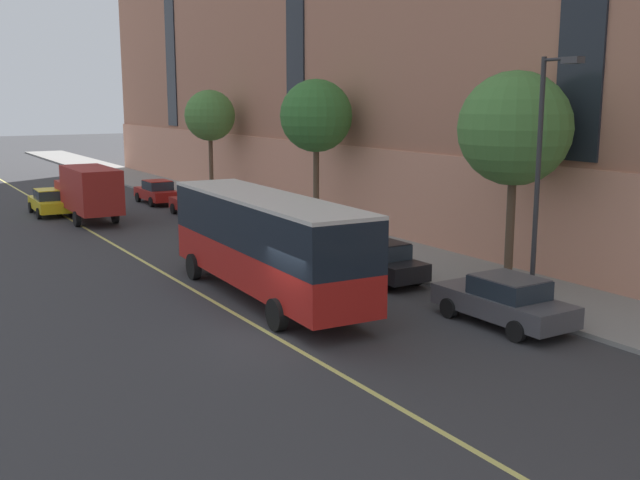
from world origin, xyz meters
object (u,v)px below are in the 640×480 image
(taxi_cab, at_px, (50,202))
(parked_car_black_3, at_px, (378,261))
(city_bus, at_px, (265,240))
(parked_car_red_0, at_px, (157,192))
(parked_car_darkgray_5, at_px, (504,300))
(street_lamp, at_px, (544,161))
(street_tree_mid_block, at_px, (515,129))
(box_truck, at_px, (88,190))
(street_tree_far_uptown, at_px, (316,116))
(street_tree_far_downtown, at_px, (210,116))
(parked_car_red_1, at_px, (195,203))
(fire_hydrant, at_px, (511,293))

(taxi_cab, bearing_deg, parked_car_black_3, -73.26)
(city_bus, bearing_deg, parked_car_red_0, 79.09)
(parked_car_darkgray_5, height_order, taxi_cab, same)
(street_lamp, bearing_deg, parked_car_darkgray_5, -169.00)
(taxi_cab, relative_size, street_lamp, 0.58)
(city_bus, relative_size, parked_car_darkgray_5, 2.49)
(parked_car_red_0, distance_m, street_tree_mid_block, 28.87)
(parked_car_darkgray_5, distance_m, box_truck, 27.26)
(parked_car_darkgray_5, bearing_deg, street_tree_far_uptown, 78.13)
(parked_car_darkgray_5, height_order, street_tree_far_downtown, street_tree_far_downtown)
(parked_car_darkgray_5, relative_size, street_tree_far_uptown, 0.60)
(street_tree_far_uptown, relative_size, street_tree_far_downtown, 1.06)
(taxi_cab, bearing_deg, parked_car_red_1, -34.78)
(city_bus, distance_m, taxi_cab, 23.93)
(street_tree_far_downtown, bearing_deg, box_truck, -154.89)
(parked_car_darkgray_5, distance_m, street_tree_far_downtown, 31.62)
(taxi_cab, height_order, street_tree_far_uptown, street_tree_far_uptown)
(parked_car_darkgray_5, relative_size, taxi_cab, 1.00)
(parked_car_black_3, height_order, parked_car_darkgray_5, same)
(city_bus, bearing_deg, box_truck, 92.51)
(street_tree_mid_block, bearing_deg, parked_car_black_3, 138.46)
(box_truck, distance_m, street_lamp, 27.53)
(parked_car_black_3, relative_size, taxi_cab, 0.95)
(parked_car_red_1, bearing_deg, parked_car_darkgray_5, -90.20)
(parked_car_black_3, distance_m, parked_car_darkgray_5, 6.64)
(street_tree_mid_block, xyz_separation_m, street_lamp, (-1.85, -3.08, -0.85))
(parked_car_black_3, bearing_deg, box_truck, 106.02)
(parked_car_red_1, xyz_separation_m, box_truck, (-5.83, 1.32, 0.98))
(parked_car_red_0, xyz_separation_m, parked_car_darkgray_5, (0.03, -31.63, 0.00))
(taxi_cab, relative_size, fire_hydrant, 6.48)
(parked_car_black_3, distance_m, street_tree_far_downtown, 25.14)
(parked_car_red_1, xyz_separation_m, street_tree_far_downtown, (3.53, 5.71, 4.94))
(street_tree_far_downtown, relative_size, fire_hydrant, 10.13)
(parked_car_black_3, height_order, street_tree_far_uptown, street_tree_far_uptown)
(parked_car_darkgray_5, xyz_separation_m, street_tree_mid_block, (3.62, 3.43, 5.02))
(taxi_cab, bearing_deg, city_bus, -84.57)
(parked_car_red_1, height_order, street_tree_mid_block, street_tree_mid_block)
(city_bus, height_order, street_tree_mid_block, street_tree_mid_block)
(street_lamp, bearing_deg, street_tree_far_uptown, 83.76)
(street_tree_far_uptown, height_order, fire_hydrant, street_tree_far_uptown)
(street_tree_far_downtown, bearing_deg, fire_hydrant, -93.75)
(parked_car_darkgray_5, height_order, fire_hydrant, parked_car_darkgray_5)
(street_tree_mid_block, bearing_deg, box_truck, 111.97)
(parked_car_red_0, xyz_separation_m, street_tree_far_downtown, (3.65, -0.61, 4.94))
(parked_car_red_1, relative_size, street_tree_far_downtown, 0.62)
(street_tree_far_uptown, relative_size, street_lamp, 0.97)
(street_tree_far_downtown, distance_m, fire_hydrant, 30.19)
(parked_car_red_0, bearing_deg, street_tree_far_downtown, -9.44)
(parked_car_darkgray_5, bearing_deg, fire_hydrant, 38.82)
(parked_car_black_3, bearing_deg, parked_car_red_0, 90.06)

